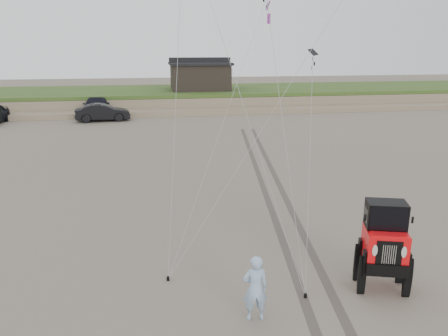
{
  "coord_description": "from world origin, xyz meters",
  "views": [
    {
      "loc": [
        -3.3,
        -10.08,
        6.35
      ],
      "look_at": [
        -1.1,
        3.0,
        2.6
      ],
      "focal_mm": 35.0,
      "sensor_mm": 36.0,
      "label": 1
    }
  ],
  "objects": [
    {
      "name": "ground",
      "position": [
        0.0,
        0.0,
        0.0
      ],
      "size": [
        160.0,
        160.0,
        0.0
      ],
      "primitive_type": "plane",
      "color": "#6B6054",
      "rests_on": "ground"
    },
    {
      "name": "dune_ridge",
      "position": [
        0.0,
        37.5,
        0.82
      ],
      "size": [
        160.0,
        14.25,
        1.73
      ],
      "color": "#7A6B54",
      "rests_on": "ground"
    },
    {
      "name": "cabin",
      "position": [
        2.0,
        37.0,
        3.24
      ],
      "size": [
        6.4,
        5.4,
        3.35
      ],
      "color": "black",
      "rests_on": "dune_ridge"
    },
    {
      "name": "truck_b",
      "position": [
        -7.4,
        28.54,
        0.75
      ],
      "size": [
        4.7,
        2.05,
        1.5
      ],
      "primitive_type": "imported",
      "rotation": [
        0.0,
        0.0,
        1.67
      ],
      "color": "black",
      "rests_on": "ground"
    },
    {
      "name": "truck_c",
      "position": [
        -8.23,
        31.96,
        0.86
      ],
      "size": [
        2.48,
        5.95,
        1.72
      ],
      "primitive_type": "imported",
      "rotation": [
        0.0,
        0.0,
        0.01
      ],
      "color": "black",
      "rests_on": "ground"
    },
    {
      "name": "jeep",
      "position": [
        2.59,
        -0.46,
        0.97
      ],
      "size": [
        3.66,
        5.64,
        1.94
      ],
      "primitive_type": null,
      "rotation": [
        0.0,
        0.0,
        -0.29
      ],
      "color": "#FF0D12",
      "rests_on": "ground"
    },
    {
      "name": "man",
      "position": [
        -1.06,
        -1.22,
        0.83
      ],
      "size": [
        0.62,
        0.42,
        1.66
      ],
      "primitive_type": "imported",
      "rotation": [
        0.0,
        0.0,
        3.11
      ],
      "color": "#80A5C6",
      "rests_on": "ground"
    },
    {
      "name": "stake_main",
      "position": [
        -3.04,
        0.91,
        0.06
      ],
      "size": [
        0.08,
        0.08,
        0.12
      ],
      "primitive_type": "cylinder",
      "color": "black",
      "rests_on": "ground"
    },
    {
      "name": "stake_aux",
      "position": [
        0.45,
        -0.56,
        0.06
      ],
      "size": [
        0.08,
        0.08,
        0.12
      ],
      "primitive_type": "cylinder",
      "color": "black",
      "rests_on": "ground"
    },
    {
      "name": "tire_tracks",
      "position": [
        2.0,
        8.0,
        0.0
      ],
      "size": [
        5.22,
        29.74,
        0.01
      ],
      "color": "#4C443D",
      "rests_on": "ground"
    }
  ]
}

